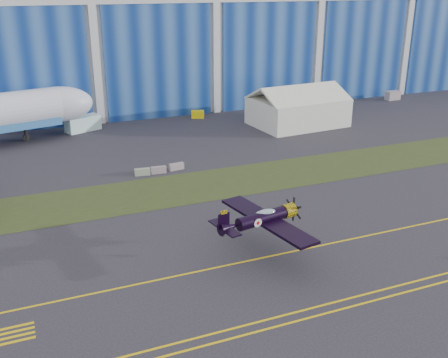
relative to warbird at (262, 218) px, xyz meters
name	(u,v)px	position (x,y,z in m)	size (l,w,h in m)	color
ground	(193,244)	(-5.08, 4.49, -3.76)	(260.00, 260.00, 0.00)	#312F37
grass_median	(154,193)	(-5.08, 18.49, -3.74)	(260.00, 10.00, 0.02)	#475128
hangar	(76,26)	(-5.08, 76.27, 11.20)	(220.00, 45.70, 30.00)	silver
taxiway_centreline	(212,268)	(-5.08, -0.51, -3.75)	(200.00, 0.20, 0.02)	yellow
edge_line_near	(259,331)	(-5.08, -10.01, -3.75)	(80.00, 0.20, 0.02)	yellow
edge_line_far	(253,323)	(-5.08, -9.01, -3.75)	(80.00, 0.20, 0.02)	yellow
warbird	(262,218)	(0.00, 0.00, 0.00)	(11.72, 13.32, 3.48)	black
tent	(298,105)	(26.42, 39.43, -0.20)	(16.17, 12.42, 7.12)	white
shipping_container	(83,124)	(-8.80, 49.76, -2.51)	(5.75, 2.30, 2.49)	#C9F7F0
tug	(198,114)	(12.01, 50.73, -3.10)	(2.27, 1.42, 1.33)	yellow
gse_box	(393,95)	(55.46, 49.73, -2.84)	(3.05, 1.63, 1.83)	#A3999D
barrier_a	(142,172)	(-4.89, 24.95, -3.31)	(2.00, 0.60, 0.90)	#949E87
barrier_b	(159,170)	(-2.75, 24.86, -3.31)	(2.00, 0.60, 0.90)	gray
barrier_c	(176,167)	(-0.17, 25.24, -3.31)	(2.00, 0.60, 0.90)	gray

